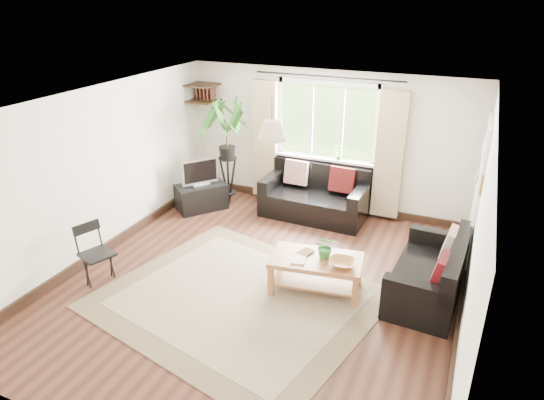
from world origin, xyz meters
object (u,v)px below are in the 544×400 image
at_px(coffee_table, 316,274).
at_px(folding_chair, 97,255).
at_px(tv_stand, 201,197).
at_px(sofa_right, 429,269).
at_px(palm_stand, 227,154).
at_px(sofa_back, 314,194).

bearing_deg(coffee_table, folding_chair, -160.22).
relative_size(coffee_table, tv_stand, 1.37).
relative_size(sofa_right, tv_stand, 1.87).
xyz_separation_m(sofa_right, palm_stand, (-3.66, 1.53, 0.58)).
relative_size(sofa_right, coffee_table, 1.37).
height_order(sofa_back, tv_stand, sofa_back).
xyz_separation_m(sofa_right, coffee_table, (-1.33, -0.46, -0.14)).
bearing_deg(tv_stand, palm_stand, -1.73).
distance_m(sofa_right, coffee_table, 1.41).
relative_size(sofa_right, folding_chair, 1.95).
xyz_separation_m(palm_stand, folding_chair, (-0.35, -2.96, -0.54)).
relative_size(coffee_table, palm_stand, 0.61).
xyz_separation_m(tv_stand, folding_chair, (-0.02, -2.56, 0.18)).
xyz_separation_m(tv_stand, palm_stand, (0.33, 0.40, 0.72)).
distance_m(sofa_right, tv_stand, 4.15).
distance_m(sofa_back, tv_stand, 1.99).
bearing_deg(coffee_table, sofa_back, 109.43).
relative_size(coffee_table, folding_chair, 1.43).
distance_m(coffee_table, palm_stand, 3.15).
xyz_separation_m(sofa_back, folding_chair, (-1.94, -3.06, -0.00)).
relative_size(tv_stand, folding_chair, 1.04).
bearing_deg(coffee_table, sofa_right, 19.28).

